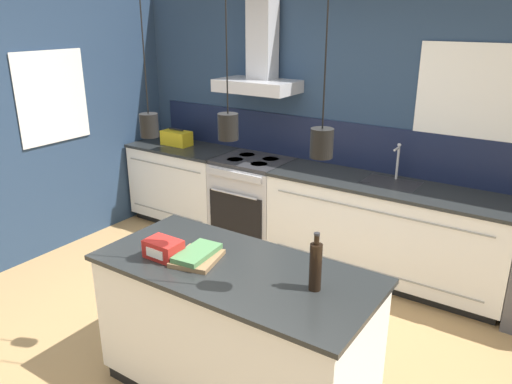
# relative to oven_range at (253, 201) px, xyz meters

# --- Properties ---
(ground_plane) EXTENTS (16.00, 16.00, 0.00)m
(ground_plane) POSITION_rel_oven_range_xyz_m (0.82, -1.69, -0.46)
(ground_plane) COLOR tan
(ground_plane) RESTS_ON ground
(wall_back) EXTENTS (5.60, 2.42, 2.60)m
(wall_back) POSITION_rel_oven_range_xyz_m (0.77, 0.31, 0.90)
(wall_back) COLOR navy
(wall_back) RESTS_ON ground_plane
(wall_left) EXTENTS (0.08, 3.80, 2.60)m
(wall_left) POSITION_rel_oven_range_xyz_m (-1.61, -0.99, 0.85)
(wall_left) COLOR navy
(wall_left) RESTS_ON ground_plane
(counter_run_left) EXTENTS (1.19, 0.64, 0.91)m
(counter_run_left) POSITION_rel_oven_range_xyz_m (-0.96, 0.01, 0.01)
(counter_run_left) COLOR black
(counter_run_left) RESTS_ON ground_plane
(counter_run_sink) EXTENTS (2.15, 0.64, 1.24)m
(counter_run_sink) POSITION_rel_oven_range_xyz_m (1.44, 0.01, 0.01)
(counter_run_sink) COLOR black
(counter_run_sink) RESTS_ON ground_plane
(oven_range) EXTENTS (0.73, 0.66, 0.91)m
(oven_range) POSITION_rel_oven_range_xyz_m (0.00, 0.00, 0.00)
(oven_range) COLOR #B5B5BA
(oven_range) RESTS_ON ground_plane
(kitchen_island) EXTENTS (1.71, 0.80, 0.91)m
(kitchen_island) POSITION_rel_oven_range_xyz_m (1.21, -1.96, 0.00)
(kitchen_island) COLOR black
(kitchen_island) RESTS_ON ground_plane
(bottle_on_island) EXTENTS (0.07, 0.07, 0.33)m
(bottle_on_island) POSITION_rel_oven_range_xyz_m (1.71, -1.92, 0.60)
(bottle_on_island) COLOR black
(bottle_on_island) RESTS_ON kitchen_island
(book_stack) EXTENTS (0.31, 0.35, 0.06)m
(book_stack) POSITION_rel_oven_range_xyz_m (0.97, -2.02, 0.48)
(book_stack) COLOR olive
(book_stack) RESTS_ON kitchen_island
(red_supply_box) EXTENTS (0.22, 0.16, 0.11)m
(red_supply_box) POSITION_rel_oven_range_xyz_m (0.78, -2.10, 0.51)
(red_supply_box) COLOR red
(red_supply_box) RESTS_ON kitchen_island
(yellow_toolbox) EXTENTS (0.34, 0.18, 0.19)m
(yellow_toolbox) POSITION_rel_oven_range_xyz_m (-1.04, 0.00, 0.54)
(yellow_toolbox) COLOR gold
(yellow_toolbox) RESTS_ON counter_run_left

